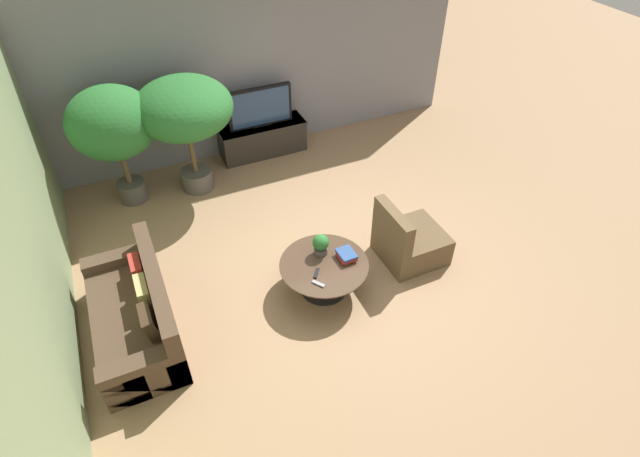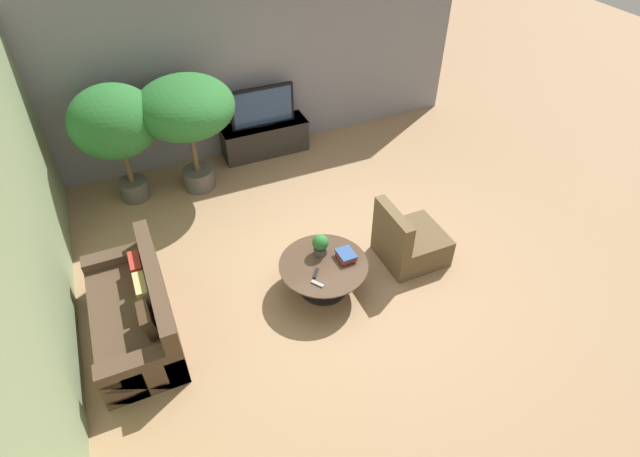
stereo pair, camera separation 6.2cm
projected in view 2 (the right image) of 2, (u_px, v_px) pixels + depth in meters
name	position (u px, v px, depth m)	size (l,w,h in m)	color
ground_plane	(335.00, 262.00, 6.63)	(24.00, 24.00, 0.00)	#9E7A56
back_wall_stone	(250.00, 62.00, 7.90)	(7.40, 0.12, 3.00)	gray
side_wall_left	(23.00, 233.00, 4.80)	(0.12, 7.40, 3.00)	gray
media_console	(265.00, 138.00, 8.49)	(1.47, 0.50, 0.54)	#2D2823
television	(262.00, 107.00, 8.11)	(1.07, 0.13, 0.66)	black
coffee_table	(323.00, 271.00, 6.08)	(1.08, 1.08, 0.43)	black
couch_by_wall	(136.00, 313.00, 5.60)	(0.84, 1.83, 0.84)	#4C3828
armchair_wicker	(409.00, 242.00, 6.52)	(0.80, 0.76, 0.86)	brown
potted_palm_tall	(115.00, 124.00, 6.87)	(1.21, 1.21, 1.81)	#514C47
potted_palm_corner	(186.00, 110.00, 7.05)	(1.40, 1.40, 1.80)	#514C47
potted_plant_tabletop	(320.00, 244.00, 6.04)	(0.20, 0.20, 0.28)	#514C47
book_stack	(346.00, 256.00, 6.03)	(0.21, 0.25, 0.09)	gold
remote_black	(316.00, 273.00, 5.87)	(0.04, 0.16, 0.02)	black
remote_silver	(317.00, 284.00, 5.74)	(0.04, 0.16, 0.02)	gray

